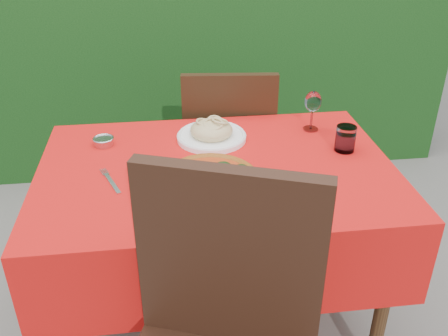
{
  "coord_description": "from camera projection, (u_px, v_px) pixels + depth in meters",
  "views": [
    {
      "loc": [
        -0.17,
        -1.54,
        1.61
      ],
      "look_at": [
        0.02,
        -0.05,
        0.77
      ],
      "focal_mm": 40.0,
      "sensor_mm": 36.0,
      "label": 1
    }
  ],
  "objects": [
    {
      "name": "pizza_plate",
      "position": [
        210.0,
        181.0,
        1.62
      ],
      "size": [
        0.41,
        0.41,
        0.07
      ],
      "rotation": [
        0.0,
        0.0,
        -0.39
      ],
      "color": "white",
      "rests_on": "dining_table"
    },
    {
      "name": "hedge",
      "position": [
        187.0,
        19.0,
        3.03
      ],
      "size": [
        3.2,
        0.55,
        1.78
      ],
      "color": "black",
      "rests_on": "ground"
    },
    {
      "name": "water_glass",
      "position": [
        345.0,
        140.0,
        1.86
      ],
      "size": [
        0.07,
        0.07,
        0.1
      ],
      "color": "silver",
      "rests_on": "dining_table"
    },
    {
      "name": "ground",
      "position": [
        218.0,
        319.0,
        2.13
      ],
      "size": [
        60.0,
        60.0,
        0.0
      ],
      "primitive_type": "plane",
      "color": "#615C58",
      "rests_on": "ground"
    },
    {
      "name": "chair_far",
      "position": [
        229.0,
        147.0,
        2.39
      ],
      "size": [
        0.46,
        0.46,
        0.92
      ],
      "rotation": [
        0.0,
        0.0,
        3.04
      ],
      "color": "black",
      "rests_on": "ground"
    },
    {
      "name": "fork",
      "position": [
        112.0,
        183.0,
        1.66
      ],
      "size": [
        0.1,
        0.19,
        0.01
      ],
      "primitive_type": "cube",
      "rotation": [
        0.0,
        0.0,
        0.37
      ],
      "color": "silver",
      "rests_on": "dining_table"
    },
    {
      "name": "wine_glass",
      "position": [
        313.0,
        103.0,
        1.98
      ],
      "size": [
        0.07,
        0.07,
        0.17
      ],
      "color": "silver",
      "rests_on": "dining_table"
    },
    {
      "name": "steel_ramekin",
      "position": [
        104.0,
        142.0,
        1.91
      ],
      "size": [
        0.07,
        0.07,
        0.03
      ],
      "primitive_type": "cylinder",
      "color": "silver",
      "rests_on": "dining_table"
    },
    {
      "name": "pasta_plate",
      "position": [
        212.0,
        133.0,
        1.95
      ],
      "size": [
        0.27,
        0.27,
        0.08
      ],
      "rotation": [
        0.0,
        0.0,
        0.22
      ],
      "color": "white",
      "rests_on": "dining_table"
    },
    {
      "name": "dining_table",
      "position": [
        217.0,
        202.0,
        1.84
      ],
      "size": [
        1.26,
        0.86,
        0.75
      ],
      "color": "#452C16",
      "rests_on": "ground"
    }
  ]
}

